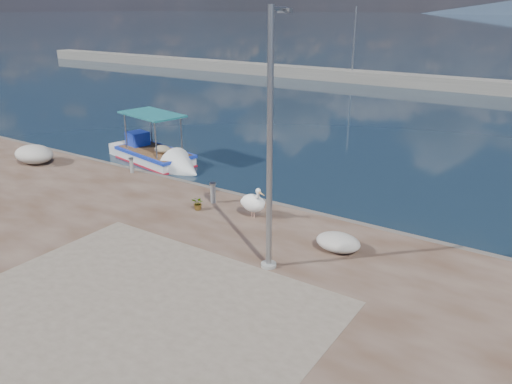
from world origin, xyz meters
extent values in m
plane|color=#162635|center=(0.00, 0.00, 0.00)|extent=(1400.00, 1400.00, 0.00)
cube|color=gray|center=(1.00, -3.00, 0.50)|extent=(9.00, 7.00, 0.01)
cube|color=gray|center=(0.00, 40.00, 0.60)|extent=(120.00, 2.20, 1.20)
cylinder|color=gray|center=(-12.00, 40.00, 4.00)|extent=(0.16, 0.16, 7.00)
cube|color=white|center=(-8.68, 7.55, 0.08)|extent=(6.33, 3.15, 0.99)
cube|color=#1C37B9|center=(-8.68, 7.55, 0.52)|extent=(4.68, 2.87, 0.15)
cube|color=#AB1527|center=(-8.68, 7.55, 0.02)|extent=(4.68, 2.85, 0.13)
cube|color=#1C37B9|center=(-10.17, 7.85, 0.94)|extent=(1.11, 1.11, 0.73)
cube|color=#1A6069|center=(-8.68, 7.55, 2.45)|extent=(3.64, 2.51, 0.08)
cylinder|color=tan|center=(0.06, 3.45, 0.65)|extent=(0.04, 0.04, 0.30)
cylinder|color=tan|center=(0.20, 3.39, 0.65)|extent=(0.04, 0.04, 0.30)
ellipsoid|color=white|center=(0.13, 3.42, 1.03)|extent=(1.04, 0.86, 0.64)
cylinder|color=white|center=(0.39, 3.31, 1.35)|extent=(0.24, 0.19, 0.54)
sphere|color=white|center=(0.42, 3.30, 1.59)|extent=(0.18, 0.18, 0.18)
cone|color=#DDA156|center=(0.62, 3.21, 1.54)|extent=(0.44, 0.26, 0.13)
cylinder|color=gray|center=(2.47, 0.73, 4.00)|extent=(0.16, 0.16, 7.00)
cylinder|color=gray|center=(2.47, 0.73, 0.55)|extent=(0.44, 0.44, 0.10)
cube|color=gray|center=(2.47, 1.38, 7.35)|extent=(0.35, 0.18, 0.12)
cylinder|color=gray|center=(-1.90, 3.75, 0.88)|extent=(0.20, 0.20, 0.76)
cylinder|color=gray|center=(-1.90, 3.75, 1.26)|extent=(0.26, 0.26, 0.07)
cylinder|color=gray|center=(-7.17, 4.60, 0.82)|extent=(0.17, 0.17, 0.65)
cylinder|color=gray|center=(-7.17, 4.60, 1.15)|extent=(0.22, 0.22, 0.06)
imported|color=#33722D|center=(-1.91, 2.89, 0.75)|extent=(0.47, 0.42, 0.51)
ellipsoid|color=beige|center=(-12.11, 3.10, 0.92)|extent=(2.06, 1.50, 0.84)
ellipsoid|color=beige|center=(3.68, 2.76, 0.76)|extent=(1.38, 1.04, 0.52)
camera|label=1|loc=(9.14, -9.93, 7.44)|focal=35.00mm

